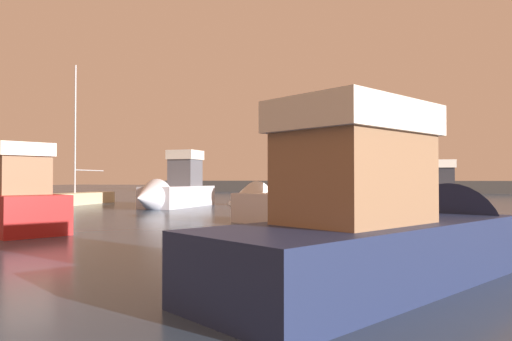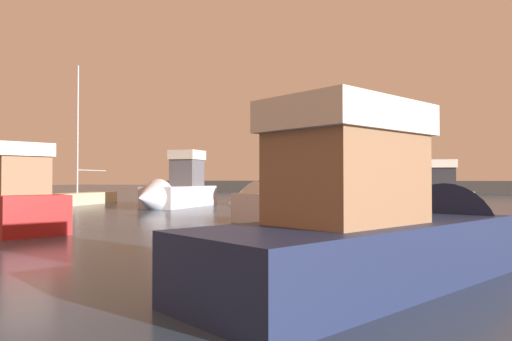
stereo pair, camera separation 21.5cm
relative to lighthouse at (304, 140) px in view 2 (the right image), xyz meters
The scene contains 10 objects.
ground_plane 35.48m from the lighthouse, 75.82° to the right, with size 220.00×220.00×0.00m, color #2D3D51.
breakwater 10.98m from the lighthouse, ahead, with size 65.19×5.00×1.68m, color #423F3D.
lighthouse is the anchor object (origin of this frame).
motorboat_1 44.55m from the lighthouse, 68.21° to the right, with size 3.36×8.14×3.13m.
motorboat_2 51.28m from the lighthouse, 78.04° to the right, with size 8.77×6.14×3.08m.
motorboat_3 55.05m from the lighthouse, 89.73° to the right, with size 8.19×5.63×3.45m.
motorboat_4 41.05m from the lighthouse, 89.92° to the right, with size 2.59×8.35×4.31m.
motorboat_5 41.04m from the lighthouse, 75.91° to the right, with size 6.88×4.96×3.12m.
motorboat_6 61.47m from the lighthouse, 75.78° to the right, with size 6.37×8.72×3.72m.
sailboat_moored 40.65m from the lighthouse, 102.30° to the right, with size 2.32×7.13×10.43m.
Camera 2 is at (6.77, -1.45, 1.88)m, focal length 32.74 mm.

